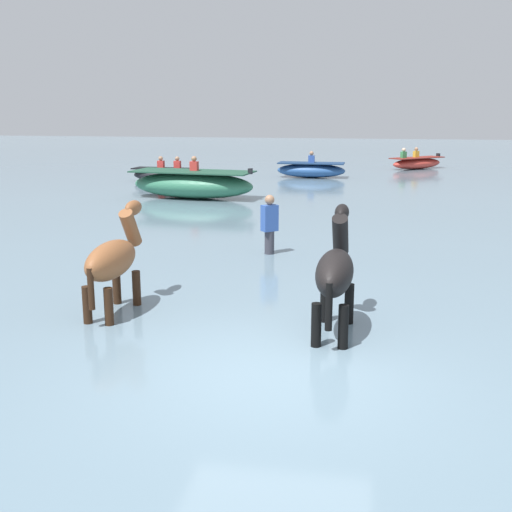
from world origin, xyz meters
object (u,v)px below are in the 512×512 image
(horse_trailing_chestnut, at_px, (114,262))
(person_wading_mid, at_px, (269,231))
(boat_mid_outer, at_px, (193,185))
(boat_far_offshore, at_px, (417,163))
(horse_lead_black, at_px, (335,275))
(boat_distant_east, at_px, (311,170))
(boat_near_port, at_px, (162,174))

(horse_trailing_chestnut, bearing_deg, person_wading_mid, 68.83)
(boat_mid_outer, height_order, boat_far_offshore, boat_mid_outer)
(horse_lead_black, relative_size, boat_distant_east, 0.69)
(horse_trailing_chestnut, bearing_deg, horse_lead_black, -5.49)
(boat_mid_outer, bearing_deg, horse_lead_black, -66.32)
(horse_lead_black, relative_size, boat_near_port, 0.82)
(boat_far_offshore, bearing_deg, person_wading_mid, -102.04)
(horse_trailing_chestnut, height_order, boat_mid_outer, horse_trailing_chestnut)
(boat_distant_east, bearing_deg, horse_trailing_chestnut, -93.38)
(boat_distant_east, bearing_deg, person_wading_mid, -87.95)
(horse_lead_black, relative_size, boat_mid_outer, 0.47)
(boat_distant_east, distance_m, boat_far_offshore, 6.73)
(horse_lead_black, xyz_separation_m, boat_far_offshore, (2.57, 24.18, -0.52))
(boat_mid_outer, xyz_separation_m, person_wading_mid, (3.82, -7.79, 0.02))
(boat_mid_outer, relative_size, person_wading_mid, 2.67)
(boat_near_port, xyz_separation_m, boat_distant_east, (5.82, 2.57, 0.03))
(horse_lead_black, xyz_separation_m, boat_near_port, (-7.96, 16.80, -0.52))
(boat_near_port, height_order, person_wading_mid, person_wading_mid)
(horse_lead_black, height_order, boat_mid_outer, horse_lead_black)
(horse_trailing_chestnut, distance_m, boat_far_offshore, 24.57)
(horse_trailing_chestnut, relative_size, boat_near_port, 0.79)
(boat_distant_east, distance_m, person_wading_mid, 14.80)
(horse_lead_black, height_order, boat_distant_east, horse_lead_black)
(boat_near_port, xyz_separation_m, person_wading_mid, (6.34, -12.22, 0.19))
(boat_distant_east, relative_size, boat_far_offshore, 1.02)
(boat_near_port, bearing_deg, person_wading_mid, -62.56)
(horse_trailing_chestnut, distance_m, boat_mid_outer, 12.26)
(horse_lead_black, distance_m, boat_distant_east, 19.50)
(horse_trailing_chestnut, xyz_separation_m, person_wading_mid, (1.65, 4.27, -0.30))
(horse_lead_black, bearing_deg, person_wading_mid, 109.37)
(boat_near_port, bearing_deg, horse_lead_black, -64.66)
(horse_trailing_chestnut, relative_size, boat_mid_outer, 0.45)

